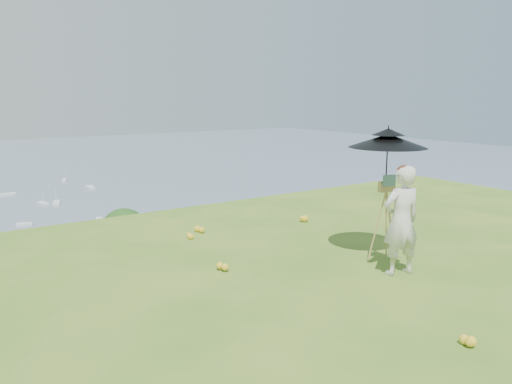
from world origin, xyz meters
TOP-DOWN VIEW (x-y plane):
  - ground at (0.00, 0.00)m, footprint 14.00×14.00m
  - slope_trees at (0.00, 35.00)m, footprint 110.00×50.00m
  - wildflowers at (0.00, 0.25)m, footprint 10.00×10.50m
  - painter at (-0.77, 1.18)m, footprint 0.67×0.52m
  - field_easel at (-0.49, 1.73)m, footprint 0.64×0.64m
  - sun_umbrella at (-0.49, 1.76)m, footprint 1.49×1.49m
  - painter_cap at (-0.77, 1.18)m, footprint 0.25×0.27m

SIDE VIEW (x-z plane):
  - slope_trees at x=0.00m, z-range -18.00..-12.00m
  - ground at x=0.00m, z-range 0.00..0.00m
  - wildflowers at x=0.00m, z-range 0.00..0.12m
  - field_easel at x=-0.49m, z-range 0.00..1.39m
  - painter at x=-0.77m, z-range 0.00..1.62m
  - painter_cap at x=-0.77m, z-range 1.52..1.62m
  - sun_umbrella at x=-0.49m, z-range 1.14..2.14m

